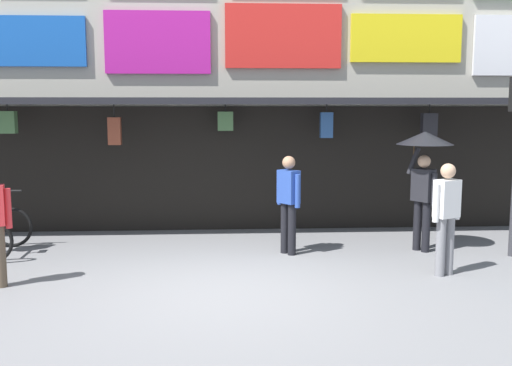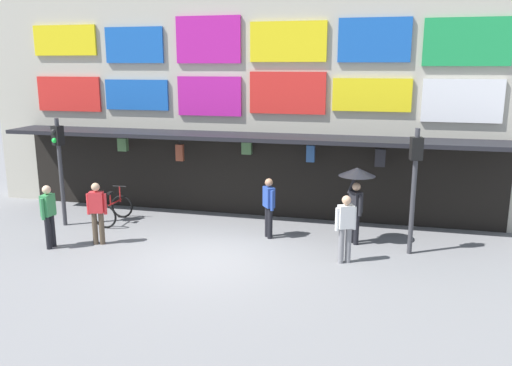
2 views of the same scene
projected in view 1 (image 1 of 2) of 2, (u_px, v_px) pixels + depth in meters
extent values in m
plane|color=slate|center=(222.00, 290.00, 8.02)|extent=(80.00, 80.00, 0.00)
cube|color=#B2AD9E|center=(221.00, 33.00, 12.04)|extent=(18.00, 1.20, 8.00)
cube|color=black|center=(221.00, 101.00, 10.94)|extent=(15.30, 1.40, 0.12)
cube|color=blue|center=(29.00, 41.00, 11.23)|extent=(2.17, 0.08, 0.96)
cube|color=#B71E93|center=(158.00, 42.00, 11.37)|extent=(2.05, 0.08, 1.20)
cube|color=red|center=(283.00, 36.00, 11.49)|extent=(2.30, 0.08, 1.24)
cube|color=yellow|center=(406.00, 38.00, 11.63)|extent=(2.24, 0.08, 0.94)
cylinder|color=black|center=(7.00, 108.00, 10.81)|extent=(0.02, 0.02, 0.12)
cube|color=#477042|center=(8.00, 122.00, 10.84)|extent=(0.30, 0.18, 0.41)
cylinder|color=black|center=(114.00, 111.00, 10.83)|extent=(0.02, 0.02, 0.24)
cube|color=brown|center=(115.00, 131.00, 10.88)|extent=(0.23, 0.14, 0.51)
cylinder|color=black|center=(225.00, 108.00, 11.21)|extent=(0.02, 0.02, 0.14)
cube|color=#477042|center=(225.00, 121.00, 11.25)|extent=(0.30, 0.18, 0.36)
cylinder|color=black|center=(327.00, 108.00, 11.26)|extent=(0.02, 0.02, 0.15)
cube|color=#2D5693|center=(326.00, 125.00, 11.31)|extent=(0.24, 0.14, 0.49)
cylinder|color=black|center=(430.00, 109.00, 11.29)|extent=(0.02, 0.02, 0.17)
cube|color=#232328|center=(429.00, 126.00, 11.33)|extent=(0.29, 0.17, 0.50)
cube|color=black|center=(222.00, 169.00, 11.79)|extent=(15.30, 0.04, 2.50)
torus|color=black|center=(12.00, 227.00, 10.42)|extent=(0.72, 0.09, 0.72)
cylinder|color=#B21E1E|center=(1.00, 220.00, 9.84)|extent=(0.09, 0.99, 0.05)
cylinder|color=#B21E1E|center=(9.00, 205.00, 10.28)|extent=(0.04, 0.04, 0.50)
cylinder|color=black|center=(9.00, 191.00, 10.25)|extent=(0.44, 0.05, 0.04)
cylinder|color=black|center=(426.00, 227.00, 10.07)|extent=(0.14, 0.14, 0.88)
cylinder|color=black|center=(417.00, 225.00, 10.21)|extent=(0.14, 0.14, 0.88)
cube|color=#232328|center=(423.00, 185.00, 10.04)|extent=(0.39, 0.42, 0.56)
sphere|color=tan|center=(424.00, 161.00, 9.99)|extent=(0.22, 0.22, 0.22)
cylinder|color=#232328|center=(434.00, 189.00, 9.88)|extent=(0.09, 0.09, 0.56)
cylinder|color=#232328|center=(413.00, 161.00, 10.16)|extent=(0.23, 0.09, 0.48)
cylinder|color=#4C3823|center=(414.00, 155.00, 10.15)|extent=(0.02, 0.02, 0.55)
cone|color=black|center=(425.00, 138.00, 9.93)|extent=(0.96, 0.96, 0.22)
cylinder|color=gray|center=(441.00, 247.00, 8.64)|extent=(0.14, 0.14, 0.88)
cylinder|color=gray|center=(449.00, 246.00, 8.73)|extent=(0.14, 0.14, 0.88)
cube|color=white|center=(447.00, 199.00, 8.59)|extent=(0.42, 0.36, 0.56)
sphere|color=tan|center=(448.00, 171.00, 8.54)|extent=(0.22, 0.22, 0.22)
cylinder|color=white|center=(436.00, 203.00, 8.49)|extent=(0.09, 0.09, 0.56)
cylinder|color=white|center=(457.00, 201.00, 8.71)|extent=(0.09, 0.09, 0.56)
cylinder|color=brown|center=(1.00, 256.00, 8.12)|extent=(0.14, 0.14, 0.88)
cylinder|color=red|center=(8.00, 208.00, 8.07)|extent=(0.09, 0.09, 0.56)
cylinder|color=black|center=(285.00, 228.00, 10.01)|extent=(0.14, 0.14, 0.88)
cylinder|color=black|center=(292.00, 229.00, 9.87)|extent=(0.14, 0.14, 0.88)
cube|color=#28479E|center=(289.00, 187.00, 9.84)|extent=(0.39, 0.42, 0.56)
sphere|color=#A87A5B|center=(289.00, 163.00, 9.79)|extent=(0.22, 0.22, 0.22)
cylinder|color=#28479E|center=(280.00, 188.00, 10.02)|extent=(0.09, 0.09, 0.56)
cylinder|color=#28479E|center=(298.00, 191.00, 9.68)|extent=(0.09, 0.09, 0.56)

